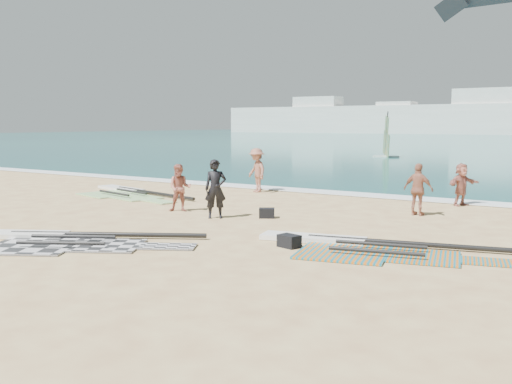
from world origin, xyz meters
The scene contains 14 objects.
ground centered at (0.00, 0.00, 0.00)m, with size 300.00×300.00×0.00m, color #D7C27E.
surf_line centered at (0.00, 12.30, 0.00)m, with size 300.00×1.20×0.04m, color white.
far_town centered at (-15.72, 150.00, 4.49)m, with size 160.00×8.00×12.00m.
rig_grey centered at (-1.76, -0.49, 0.05)m, with size 6.27×4.33×0.20m.
rig_green centered at (-7.38, 7.46, 0.05)m, with size 6.48×3.25×0.21m.
rig_orange centered at (4.94, 2.88, 0.05)m, with size 6.35×3.20×0.20m.
gear_bag_near centered at (0.77, 5.47, 0.15)m, with size 0.48×0.35×0.31m, color black.
gear_bag_far centered at (3.46, 2.12, 0.15)m, with size 0.50×0.35×0.30m, color black.
person_wetsuit centered at (-0.55, 4.56, 0.92)m, with size 0.67×0.44×1.84m, color black.
beachgoer_left centered at (-2.39, 5.02, 0.80)m, with size 0.77×0.60×1.59m, color #B36555.
beachgoer_mid centered at (-3.14, 10.96, 0.95)m, with size 1.22×0.70×1.89m, color #A1624F.
beachgoer_back centered at (4.60, 8.49, 0.84)m, with size 0.99×0.41×1.68m, color #AD6B51.
beachgoer_right centered at (5.23, 11.50, 0.77)m, with size 1.42×0.45×1.54m, color #B36959.
windsurfer_left centered at (-7.17, 37.90, 1.20)m, with size 2.20×2.32×3.99m.
Camera 1 is at (10.02, -9.52, 2.94)m, focal length 40.00 mm.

